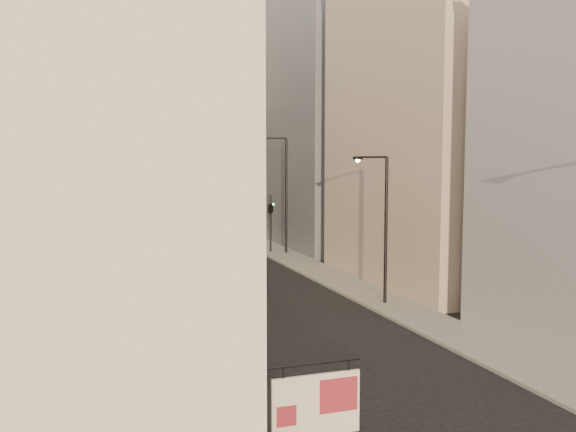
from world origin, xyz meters
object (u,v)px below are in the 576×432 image
object	(u,v)px
traffic_light_right	(271,207)
streetlamp_far	(283,188)
traffic_light_left	(129,223)
streetlamp_mid	(383,221)
white_tower	(225,78)
clock_tower	(131,92)

from	to	relation	value
traffic_light_right	streetlamp_far	bearing A→B (deg)	119.15
traffic_light_left	traffic_light_right	bearing A→B (deg)	-149.08
streetlamp_far	streetlamp_mid	bearing A→B (deg)	-67.46
white_tower	traffic_light_right	xyz separation A→B (m)	(-4.02, -32.81, -14.65)
white_tower	traffic_light_left	world-z (taller)	white_tower
clock_tower	streetlamp_mid	size ratio (longest dim) A/B	5.38
traffic_light_right	clock_tower	bearing A→B (deg)	-91.43
streetlamp_far	traffic_light_right	xyz separation A→B (m)	(-0.80, 0.99, -1.68)
clock_tower	traffic_light_right	xyz separation A→B (m)	(6.98, -46.81, -13.68)
white_tower	clock_tower	bearing A→B (deg)	128.16
streetlamp_mid	white_tower	bearing A→B (deg)	80.61
clock_tower	streetlamp_mid	world-z (taller)	clock_tower
white_tower	streetlamp_mid	bearing A→B (deg)	-94.25
clock_tower	traffic_light_left	bearing A→B (deg)	-95.82
streetlamp_mid	traffic_light_right	size ratio (longest dim) A/B	1.67
streetlamp_mid	traffic_light_left	bearing A→B (deg)	121.20
streetlamp_mid	streetlamp_far	bearing A→B (deg)	82.68
streetlamp_mid	traffic_light_right	distance (m)	20.46
white_tower	streetlamp_mid	xyz separation A→B (m)	(-3.96, -53.25, -13.84)
white_tower	traffic_light_left	distance (m)	42.85
white_tower	streetlamp_mid	size ratio (longest dim) A/B	4.97
streetlamp_far	traffic_light_left	world-z (taller)	streetlamp_far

